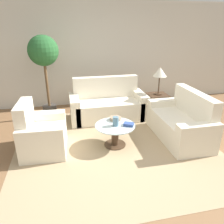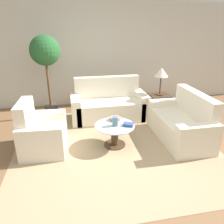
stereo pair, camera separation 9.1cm
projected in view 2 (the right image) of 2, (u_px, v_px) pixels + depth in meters
name	position (u px, v px, depth m)	size (l,w,h in m)	color
ground_plane	(114.00, 167.00, 3.36)	(14.00, 14.00, 0.00)	brown
wall_back	(91.00, 55.00, 5.64)	(10.00, 0.06, 2.60)	beige
rug	(115.00, 145.00, 3.98)	(3.49, 3.42, 0.01)	tan
sofa_main	(109.00, 105.00, 5.06)	(1.71, 0.78, 0.92)	beige
armchair	(40.00, 134.00, 3.75)	(0.76, 0.92, 0.89)	beige
loveseat	(183.00, 124.00, 4.12)	(0.75, 1.46, 0.90)	beige
coffee_table	(115.00, 132.00, 3.88)	(0.71, 0.71, 0.40)	#422D1E
side_table	(159.00, 106.00, 5.12)	(0.44, 0.44, 0.54)	#422D1E
table_lamp	(161.00, 73.00, 4.83)	(0.31, 0.31, 0.62)	#422D1E
potted_plant	(46.00, 57.00, 4.70)	(0.65, 0.65, 1.85)	#3D3833
vase	(115.00, 121.00, 3.78)	(0.10, 0.10, 0.16)	slate
bowl	(115.00, 119.00, 4.02)	(0.21, 0.21, 0.06)	gray
book_stack	(128.00, 125.00, 3.79)	(0.21, 0.19, 0.05)	#334C8C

